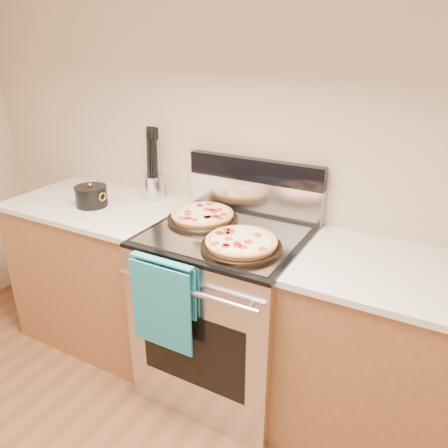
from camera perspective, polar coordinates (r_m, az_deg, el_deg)
The scene contains 17 objects.
wall_back at distance 2.30m, azimuth 4.63°, elevation 11.86°, with size 4.00×4.00×0.00m, color tan.
range_body at distance 2.36m, azimuth 0.31°, elevation -11.63°, with size 0.76×0.68×0.90m, color #B7B7BC.
oven_window at distance 2.13m, azimuth -4.16°, elevation -16.11°, with size 0.56×0.01×0.40m, color black.
cooktop at distance 2.13m, azimuth 0.34°, elevation -1.43°, with size 0.76×0.68×0.02m, color black.
backsplash_lower at distance 2.35m, azimuth 3.96°, elevation 3.55°, with size 0.76×0.06×0.18m, color silver.
backsplash_upper at distance 2.31m, azimuth 4.06°, elevation 7.06°, with size 0.76×0.06×0.12m, color black.
oven_handle at distance 1.90m, azimuth -5.13°, elevation -8.57°, with size 0.03×0.03×0.70m, color silver.
dish_towel at distance 2.02m, azimuth -7.91°, elevation -10.08°, with size 0.32×0.05×0.42m, color #1C5F8E, non-canonical shape.
foil_sheet at distance 2.10m, azimuth -0.05°, elevation -1.40°, with size 0.70×0.55×0.01m, color gray.
cabinet_left at distance 2.85m, azimuth -15.24°, elevation -6.21°, with size 1.00×0.62×0.88m, color brown.
countertop_left at distance 2.66m, azimuth -16.25°, elevation 2.37°, with size 1.02×0.64×0.03m, color beige.
cabinet_right at distance 2.20m, azimuth 22.25°, elevation -16.93°, with size 1.00×0.62×0.88m, color brown.
countertop_right at distance 1.96m, azimuth 24.25°, elevation -6.56°, with size 1.02×0.64×0.03m, color beige.
pepperoni_pizza_back at distance 2.26m, azimuth -2.83°, elevation 1.07°, with size 0.36×0.36×0.05m, color #BD7639, non-canonical shape.
pepperoni_pizza_front at distance 1.96m, azimuth 2.29°, elevation -2.53°, with size 0.36×0.36×0.05m, color #BD7639, non-canonical shape.
utensil_crock at distance 2.61m, azimuth -9.12°, elevation 4.71°, with size 0.12×0.12×0.15m, color silver.
saucepan at distance 2.60m, azimuth -16.92°, elevation 3.40°, with size 0.18×0.18×0.11m, color black.
Camera 1 is at (0.92, -0.06, 1.80)m, focal length 35.00 mm.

